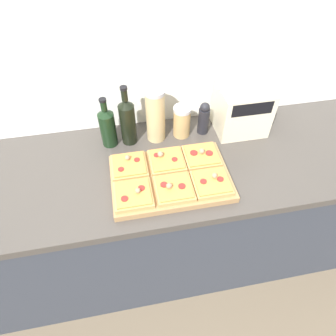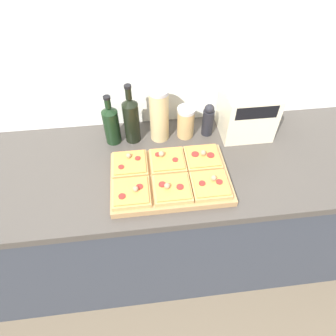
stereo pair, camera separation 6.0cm
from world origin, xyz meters
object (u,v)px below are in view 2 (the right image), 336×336
pepper_mill (208,120)px  olive_oil_bottle (111,124)px  grain_jar_tall (159,115)px  grain_jar_short (186,122)px  toaster_oven (247,112)px  cutting_board (169,178)px  wine_bottle (131,119)px

pepper_mill → olive_oil_bottle: bearing=-180.0°
olive_oil_bottle → grain_jar_tall: size_ratio=0.94×
grain_jar_tall → grain_jar_short: bearing=0.0°
olive_oil_bottle → grain_jar_short: olive_oil_bottle is taller
grain_jar_tall → pepper_mill: (0.24, 0.00, -0.05)m
toaster_oven → cutting_board: bearing=-145.2°
cutting_board → wine_bottle: bearing=116.1°
toaster_oven → wine_bottle: bearing=179.9°
olive_oil_bottle → pepper_mill: (0.47, 0.00, -0.02)m
toaster_oven → grain_jar_short: bearing=179.8°
grain_jar_tall → cutting_board: bearing=-88.0°
cutting_board → grain_jar_tall: bearing=92.0°
pepper_mill → toaster_oven: 0.19m
olive_oil_bottle → grain_jar_tall: 0.23m
cutting_board → olive_oil_bottle: bearing=129.3°
pepper_mill → grain_jar_tall: bearing=-180.0°
grain_jar_short → wine_bottle: bearing=180.0°
cutting_board → toaster_oven: size_ratio=1.90×
grain_jar_tall → grain_jar_short: (0.13, 0.00, -0.06)m
grain_jar_tall → toaster_oven: size_ratio=1.03×
wine_bottle → toaster_oven: wine_bottle is taller
wine_bottle → grain_jar_short: (0.26, 0.00, -0.04)m
cutting_board → wine_bottle: 0.35m
cutting_board → wine_bottle: size_ratio=1.66×
cutting_board → toaster_oven: (0.42, 0.29, 0.10)m
wine_bottle → grain_jar_short: bearing=0.0°
grain_jar_tall → wine_bottle: bearing=180.0°
cutting_board → grain_jar_short: size_ratio=3.11×
cutting_board → grain_jar_tall: grain_jar_tall is taller
grain_jar_short → toaster_oven: size_ratio=0.61×
wine_bottle → grain_jar_short: size_ratio=1.87×
cutting_board → pepper_mill: 0.38m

